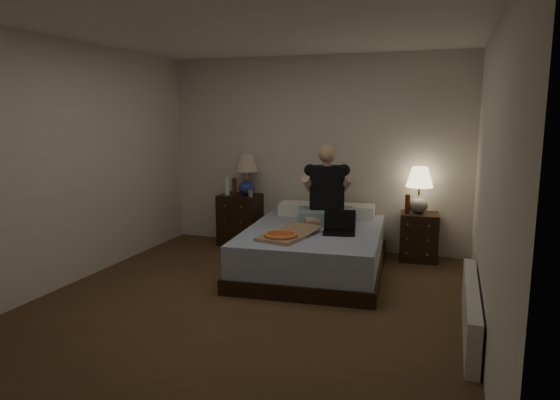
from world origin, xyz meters
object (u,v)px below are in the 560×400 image
at_px(water_bottle, 227,186).
at_px(laptop, 339,223).
at_px(nightstand_right, 419,237).
at_px(lamp_right, 419,190).
at_px(soda_can, 250,193).
at_px(nightstand_left, 241,219).
at_px(pizza_box, 281,236).
at_px(beer_bottle_left, 234,187).
at_px(lamp_left, 247,174).
at_px(person, 327,184).
at_px(beer_bottle_right, 407,204).
at_px(radiator, 471,310).
at_px(bed, 313,250).

relative_size(water_bottle, laptop, 0.74).
relative_size(nightstand_right, lamp_right, 1.03).
relative_size(nightstand_right, soda_can, 5.79).
relative_size(nightstand_left, pizza_box, 0.90).
distance_m(beer_bottle_left, laptop, 1.89).
height_order(nightstand_right, lamp_left, lamp_left).
bearing_deg(pizza_box, beer_bottle_left, 142.01).
bearing_deg(person, beer_bottle_left, 146.47).
bearing_deg(soda_can, beer_bottle_right, 1.98).
relative_size(nightstand_right, water_bottle, 2.32).
distance_m(pizza_box, radiator, 1.94).
height_order(water_bottle, pizza_box, water_bottle).
relative_size(lamp_right, beer_bottle_right, 2.43).
bearing_deg(beer_bottle_right, soda_can, -178.02).
distance_m(beer_bottle_right, laptop, 1.13).
xyz_separation_m(beer_bottle_left, person, (1.37, -0.42, 0.16)).
bearing_deg(beer_bottle_right, person, -153.73).
height_order(nightstand_left, person, person).
bearing_deg(beer_bottle_right, lamp_left, 178.47).
relative_size(bed, nightstand_right, 3.39).
relative_size(person, radiator, 0.58).
xyz_separation_m(nightstand_left, soda_can, (0.20, -0.13, 0.39)).
distance_m(soda_can, beer_bottle_left, 0.27).
xyz_separation_m(nightstand_right, lamp_left, (-2.26, 0.00, 0.67)).
bearing_deg(person, lamp_left, 141.42).
bearing_deg(lamp_left, soda_can, -49.72).
distance_m(nightstand_left, nightstand_right, 2.35).
xyz_separation_m(bed, water_bottle, (-1.41, 0.76, 0.56)).
bearing_deg(lamp_right, person, -153.92).
distance_m(lamp_right, laptop, 1.27).
bearing_deg(nightstand_left, beer_bottle_right, -2.21).
xyz_separation_m(nightstand_left, pizza_box, (1.07, -1.43, 0.19)).
relative_size(beer_bottle_left, pizza_box, 0.30).
height_order(lamp_left, beer_bottle_left, lamp_left).
relative_size(bed, lamp_left, 3.50).
height_order(nightstand_left, water_bottle, water_bottle).
bearing_deg(soda_can, bed, -34.21).
xyz_separation_m(bed, lamp_left, (-1.17, 0.85, 0.72)).
bearing_deg(lamp_right, water_bottle, -177.86).
bearing_deg(lamp_left, laptop, -33.72).
bearing_deg(person, bed, -116.24).
bearing_deg(soda_can, beer_bottle_left, 169.16).
distance_m(water_bottle, radiator, 3.65).
xyz_separation_m(lamp_right, person, (-1.01, -0.49, 0.10)).
bearing_deg(water_bottle, bed, -28.17).
bearing_deg(person, lamp_right, 9.43).
relative_size(person, laptop, 2.74).
distance_m(water_bottle, pizza_box, 1.84).
distance_m(nightstand_left, lamp_right, 2.39).
distance_m(water_bottle, person, 1.53).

